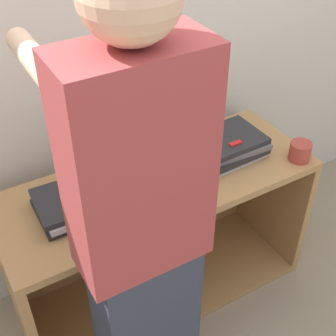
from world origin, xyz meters
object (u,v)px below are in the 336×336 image
laptop_open (153,164)px  mug (300,151)px  person (141,243)px  laptop_stack_right (226,146)px  laptop_stack_left (79,201)px

laptop_open → mug: (0.62, -0.24, -0.01)m
mug → person: bearing=-164.4°
laptop_stack_right → mug: (0.27, -0.19, -0.01)m
laptop_open → laptop_stack_right: (0.35, -0.05, -0.00)m
laptop_open → laptop_stack_right: size_ratio=0.93×
laptop_stack_left → person: bearing=-84.0°
laptop_open → laptop_stack_left: laptop_open is taller
laptop_stack_right → mug: laptop_stack_right is taller
laptop_stack_left → laptop_stack_right: 0.71m
laptop_stack_right → laptop_open: bearing=172.1°
laptop_stack_left → laptop_stack_right: laptop_stack_right is taller
laptop_stack_left → laptop_stack_right: size_ratio=0.98×
laptop_stack_right → laptop_stack_left: bearing=-180.0°
person → mug: size_ratio=18.70×
laptop_stack_left → person: (0.05, -0.45, 0.16)m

